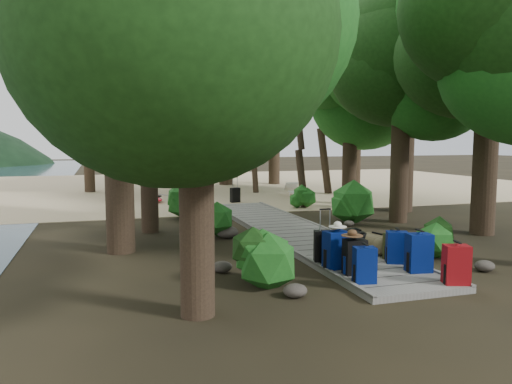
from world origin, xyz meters
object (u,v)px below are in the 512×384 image
object	(u,v)px
backpack_left_c	(336,248)
duffel_right_khaki	(377,243)
backpack_right_a	(456,263)
backpack_left_b	(355,255)
backpack_right_b	(419,251)
backpack_left_a	(365,263)
kayak	(156,198)
backpack_right_c	(397,246)
suitcase_on_boardwalk	(325,247)
backpack_right_d	(395,245)
duffel_right_black	(358,239)
lone_suitcase_on_sand	(235,195)
sun_lounger	(297,190)

from	to	relation	value
backpack_left_c	duffel_right_khaki	distance (m)	1.80
backpack_right_a	backpack_left_b	bearing A→B (deg)	159.89
backpack_right_b	duffel_right_khaki	distance (m)	1.69
backpack_left_a	backpack_right_b	size ratio (longest dim) A/B	0.86
duffel_right_khaki	backpack_left_a	bearing A→B (deg)	-137.86
backpack_right_a	kayak	bearing A→B (deg)	122.89
backpack_left_a	backpack_right_c	world-z (taller)	backpack_right_c
duffel_right_khaki	suitcase_on_boardwalk	world-z (taller)	suitcase_on_boardwalk
backpack_left_c	backpack_right_d	distance (m)	1.55
backpack_right_a	suitcase_on_boardwalk	world-z (taller)	backpack_right_a
backpack_left_c	duffel_right_black	xyz separation A→B (m)	(1.35, 1.57, -0.20)
lone_suitcase_on_sand	kayak	distance (m)	3.36
backpack_left_c	duffel_right_khaki	size ratio (longest dim) A/B	1.32
duffel_right_black	sun_lounger	distance (m)	11.55
backpack_left_a	backpack_right_c	bearing A→B (deg)	49.04
backpack_right_c	duffel_right_khaki	size ratio (longest dim) A/B	1.16
backpack_left_b	kayak	distance (m)	13.26
backpack_left_c	suitcase_on_boardwalk	bearing A→B (deg)	83.29
backpack_left_c	backpack_left_a	bearing A→B (deg)	-95.44
backpack_left_a	backpack_right_d	xyz separation A→B (m)	(1.48, 1.35, -0.04)
backpack_right_a	duffel_right_black	distance (m)	3.16
backpack_right_c	duffel_right_black	world-z (taller)	backpack_right_c
backpack_right_b	backpack_right_d	bearing A→B (deg)	91.92
backpack_left_c	backpack_left_b	bearing A→B (deg)	-80.45
suitcase_on_boardwalk	sun_lounger	bearing A→B (deg)	86.23
suitcase_on_boardwalk	backpack_right_c	bearing A→B (deg)	-2.57
backpack_right_b	backpack_right_a	bearing A→B (deg)	-72.70
backpack_right_a	duffel_right_black	bearing A→B (deg)	111.70
backpack_right_b	backpack_left_a	bearing A→B (deg)	-156.78
sun_lounger	lone_suitcase_on_sand	bearing A→B (deg)	-148.27
backpack_left_c	backpack_right_c	bearing A→B (deg)	-7.06
backpack_right_a	duffel_right_khaki	world-z (taller)	backpack_right_a
backpack_right_a	backpack_left_a	bearing A→B (deg)	178.57
lone_suitcase_on_sand	backpack_right_a	bearing A→B (deg)	-101.51
backpack_right_a	duffel_right_khaki	size ratio (longest dim) A/B	1.22
backpack_left_a	backpack_right_b	distance (m)	1.40
backpack_right_b	backpack_right_d	distance (m)	1.01
backpack_left_b	backpack_right_a	world-z (taller)	backpack_right_a
backpack_right_b	suitcase_on_boardwalk	world-z (taller)	backpack_right_b
duffel_right_black	suitcase_on_boardwalk	xyz separation A→B (m)	(-1.36, -1.09, 0.13)
kayak	sun_lounger	size ratio (longest dim) A/B	1.77
backpack_left_b	suitcase_on_boardwalk	size ratio (longest dim) A/B	1.11
backpack_left_a	backpack_left_c	distance (m)	1.05
backpack_right_a	backpack_right_c	world-z (taller)	backpack_right_a
suitcase_on_boardwalk	backpack_left_c	bearing A→B (deg)	-73.23
backpack_left_a	backpack_right_c	size ratio (longest dim) A/B	0.98
backpack_left_c	backpack_right_b	distance (m)	1.56
backpack_right_a	backpack_right_d	bearing A→B (deg)	108.77
backpack_left_b	backpack_right_a	bearing A→B (deg)	-34.25
suitcase_on_boardwalk	sun_lounger	distance (m)	13.00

